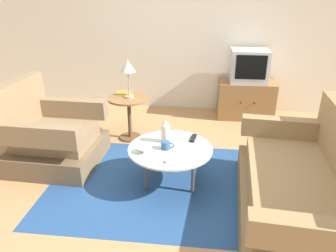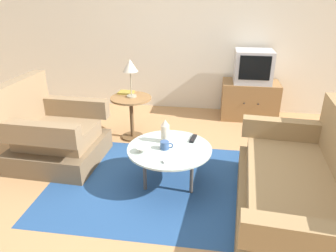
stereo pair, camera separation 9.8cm
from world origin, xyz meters
name	(u,v)px [view 2 (the right image)]	position (x,y,z in m)	size (l,w,h in m)	color
ground_plane	(164,188)	(0.00, 0.00, 0.00)	(16.00, 16.00, 0.00)	#AD7F51
back_wall	(188,24)	(0.00, 2.45, 1.35)	(9.00, 0.12, 2.70)	beige
area_rug	(169,184)	(0.04, 0.08, 0.00)	(2.49, 1.70, 0.00)	navy
armchair	(53,136)	(-1.36, 0.39, 0.31)	(0.97, 0.96, 0.96)	brown
couch	(301,193)	(1.22, -0.32, 0.29)	(1.04, 1.82, 0.93)	brown
coffee_table	(169,151)	(0.04, 0.08, 0.39)	(0.84, 0.84, 0.43)	#B2C6C1
side_table	(131,109)	(-0.61, 1.11, 0.42)	(0.53, 0.53, 0.58)	olive
tv_stand	(249,100)	(1.01, 2.10, 0.28)	(0.84, 0.52, 0.57)	olive
television	(253,66)	(1.01, 2.09, 0.81)	(0.54, 0.45, 0.48)	#B7B7BC
table_lamp	(130,67)	(-0.60, 1.13, 0.96)	(0.19, 0.19, 0.49)	#9E937A
vase	(165,131)	(-0.02, 0.21, 0.54)	(0.09, 0.09, 0.25)	beige
mug	(165,145)	(0.00, 0.06, 0.47)	(0.13, 0.09, 0.08)	#335184
bowl	(143,150)	(-0.20, -0.04, 0.46)	(0.14, 0.14, 0.06)	silver
tv_remote_dark	(193,138)	(0.26, 0.31, 0.44)	(0.07, 0.18, 0.02)	black
tv_remote_silver	(171,160)	(0.10, -0.17, 0.44)	(0.17, 0.12, 0.02)	#B2B2B7
book	(126,92)	(-0.71, 1.26, 0.59)	(0.20, 0.16, 0.02)	olive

